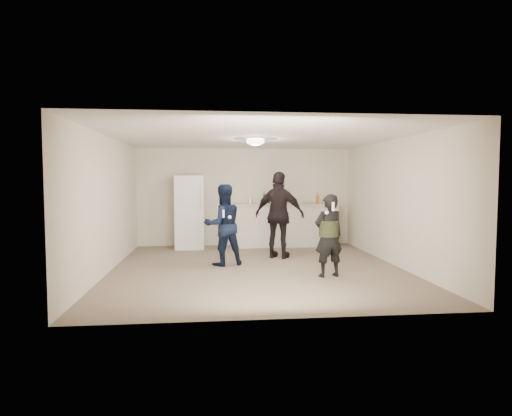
{
  "coord_description": "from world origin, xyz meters",
  "views": [
    {
      "loc": [
        -0.86,
        -8.06,
        1.7
      ],
      "look_at": [
        0.0,
        0.2,
        1.15
      ],
      "focal_mm": 30.0,
      "sensor_mm": 36.0,
      "label": 1
    }
  ],
  "objects": [
    {
      "name": "counter_top",
      "position": [
        1.03,
        2.67,
        1.07
      ],
      "size": [
        2.68,
        0.64,
        0.04
      ],
      "primitive_type": "cube",
      "color": "beige",
      "rests_on": "counter"
    },
    {
      "name": "floor",
      "position": [
        0.0,
        0.0,
        0.0
      ],
      "size": [
        6.0,
        6.0,
        0.0
      ],
      "primitive_type": "plane",
      "color": "#6B5B4C",
      "rests_on": "ground"
    },
    {
      "name": "fridge",
      "position": [
        -1.4,
        2.6,
        0.9
      ],
      "size": [
        0.7,
        0.7,
        1.8
      ],
      "primitive_type": "cube",
      "color": "white",
      "rests_on": "floor"
    },
    {
      "name": "wall_back",
      "position": [
        0.0,
        3.0,
        1.25
      ],
      "size": [
        6.0,
        0.0,
        6.0
      ],
      "primitive_type": "plane",
      "rotation": [
        1.57,
        0.0,
        0.0
      ],
      "color": "beige",
      "rests_on": "floor"
    },
    {
      "name": "woman",
      "position": [
        1.17,
        -0.82,
        0.73
      ],
      "size": [
        0.59,
        0.45,
        1.45
      ],
      "primitive_type": "imported",
      "rotation": [
        0.0,
        0.0,
        3.35
      ],
      "color": "black",
      "rests_on": "floor"
    },
    {
      "name": "fridge_handle",
      "position": [
        -1.12,
        2.23,
        1.3
      ],
      "size": [
        0.02,
        0.02,
        0.6
      ],
      "primitive_type": "cylinder",
      "color": "white",
      "rests_on": "fridge"
    },
    {
      "name": "wall_front",
      "position": [
        0.0,
        -3.0,
        1.25
      ],
      "size": [
        6.0,
        0.0,
        6.0
      ],
      "primitive_type": "plane",
      "rotation": [
        -1.57,
        0.0,
        0.0
      ],
      "color": "beige",
      "rests_on": "floor"
    },
    {
      "name": "ceiling_dome",
      "position": [
        0.0,
        0.3,
        2.45
      ],
      "size": [
        0.36,
        0.36,
        0.16
      ],
      "primitive_type": "ellipsoid",
      "color": "white",
      "rests_on": "ceiling"
    },
    {
      "name": "wall_left",
      "position": [
        -2.75,
        0.0,
        1.25
      ],
      "size": [
        0.0,
        6.0,
        6.0
      ],
      "primitive_type": "plane",
      "rotation": [
        1.57,
        0.0,
        1.57
      ],
      "color": "beige",
      "rests_on": "floor"
    },
    {
      "name": "nunchuk_woman",
      "position": [
        1.07,
        -1.04,
        1.15
      ],
      "size": [
        0.07,
        0.07,
        0.07
      ],
      "primitive_type": "sphere",
      "color": "white",
      "rests_on": "woman"
    },
    {
      "name": "ceiling",
      "position": [
        0.0,
        0.0,
        2.5
      ],
      "size": [
        6.0,
        6.0,
        0.0
      ],
      "primitive_type": "plane",
      "rotation": [
        3.14,
        0.0,
        0.0
      ],
      "color": "silver",
      "rests_on": "wall_back"
    },
    {
      "name": "shaker",
      "position": [
        0.11,
        2.6,
        1.18
      ],
      "size": [
        0.08,
        0.08,
        0.17
      ],
      "primitive_type": "cylinder",
      "color": "silver",
      "rests_on": "counter_top"
    },
    {
      "name": "bottle_cluster",
      "position": [
        1.08,
        2.66,
        1.2
      ],
      "size": [
        1.4,
        0.35,
        0.24
      ],
      "color": "#164D25",
      "rests_on": "counter_top"
    },
    {
      "name": "nunchuk_man",
      "position": [
        -0.52,
        0.14,
        0.98
      ],
      "size": [
        0.07,
        0.07,
        0.07
      ],
      "primitive_type": "sphere",
      "color": "white",
      "rests_on": "man"
    },
    {
      "name": "spectator",
      "position": [
        0.6,
        1.04,
        0.94
      ],
      "size": [
        1.19,
        0.92,
        1.88
      ],
      "primitive_type": "imported",
      "rotation": [
        0.0,
        0.0,
        2.65
      ],
      "color": "black",
      "rests_on": "floor"
    },
    {
      "name": "man",
      "position": [
        -0.64,
        0.39,
        0.81
      ],
      "size": [
        0.93,
        0.81,
        1.61
      ],
      "primitive_type": "imported",
      "rotation": [
        0.0,
        0.0,
        3.44
      ],
      "color": "#0F1D3F",
      "rests_on": "floor"
    },
    {
      "name": "remote_man",
      "position": [
        -0.64,
        0.11,
        1.05
      ],
      "size": [
        0.04,
        0.04,
        0.15
      ],
      "primitive_type": "cube",
      "color": "white",
      "rests_on": "man"
    },
    {
      "name": "remote_woman",
      "position": [
        1.17,
        -1.07,
        1.25
      ],
      "size": [
        0.04,
        0.04,
        0.15
      ],
      "primitive_type": "cube",
      "color": "white",
      "rests_on": "woman"
    },
    {
      "name": "counter",
      "position": [
        1.03,
        2.67,
        0.53
      ],
      "size": [
        2.6,
        0.56,
        1.05
      ],
      "primitive_type": "cube",
      "color": "beige",
      "rests_on": "floor"
    },
    {
      "name": "wall_right",
      "position": [
        2.75,
        0.0,
        1.25
      ],
      "size": [
        0.0,
        6.0,
        6.0
      ],
      "primitive_type": "plane",
      "rotation": [
        1.57,
        0.0,
        -1.57
      ],
      "color": "beige",
      "rests_on": "floor"
    },
    {
      "name": "camo_shorts",
      "position": [
        1.17,
        -0.82,
        0.85
      ],
      "size": [
        0.34,
        0.34,
        0.28
      ],
      "primitive_type": "cylinder",
      "color": "#2A3819",
      "rests_on": "woman"
    }
  ]
}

